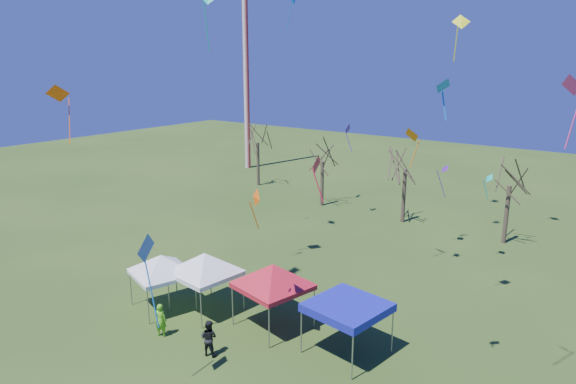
% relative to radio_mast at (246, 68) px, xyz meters
% --- Properties ---
extents(ground, '(140.00, 140.00, 0.00)m').
position_rel_radio_mast_xyz_m(ground, '(28.00, -34.00, -12.50)').
color(ground, '#284315').
rests_on(ground, ground).
extents(radio_mast, '(0.70, 0.70, 25.00)m').
position_rel_radio_mast_xyz_m(radio_mast, '(0.00, 0.00, 0.00)').
color(radio_mast, silver).
rests_on(radio_mast, ground).
extents(tree_0, '(3.83, 3.83, 8.44)m').
position_rel_radio_mast_xyz_m(tree_0, '(7.15, -6.62, -6.01)').
color(tree_0, '#3D2D21').
rests_on(tree_0, ground).
extents(tree_1, '(3.42, 3.42, 7.54)m').
position_rel_radio_mast_xyz_m(tree_1, '(17.23, -9.35, -6.71)').
color(tree_1, '#3D2D21').
rests_on(tree_1, ground).
extents(tree_2, '(3.71, 3.71, 8.18)m').
position_rel_radio_mast_xyz_m(tree_2, '(25.63, -9.62, -6.21)').
color(tree_2, '#3D2D21').
rests_on(tree_2, ground).
extents(tree_3, '(3.59, 3.59, 7.91)m').
position_rel_radio_mast_xyz_m(tree_3, '(34.03, -9.96, -6.42)').
color(tree_3, '#3D2D21').
rests_on(tree_3, ground).
extents(tent_white_west, '(3.91, 3.91, 3.64)m').
position_rel_radio_mast_xyz_m(tent_white_west, '(21.30, -32.28, -9.56)').
color(tent_white_west, gray).
rests_on(tent_white_west, ground).
extents(tent_white_mid, '(4.39, 4.39, 3.90)m').
position_rel_radio_mast_xyz_m(tent_white_mid, '(23.45, -31.05, -9.35)').
color(tent_white_mid, gray).
rests_on(tent_white_mid, ground).
extents(tent_red, '(4.45, 4.45, 4.02)m').
position_rel_radio_mast_xyz_m(tent_red, '(27.56, -30.29, -9.25)').
color(tent_red, gray).
rests_on(tent_red, ground).
extents(tent_blue, '(3.72, 3.72, 2.56)m').
position_rel_radio_mast_xyz_m(tent_blue, '(31.91, -30.24, -10.14)').
color(tent_blue, gray).
rests_on(tent_blue, ground).
extents(person_green, '(0.75, 0.61, 1.76)m').
position_rel_radio_mast_xyz_m(person_green, '(23.59, -34.40, -11.62)').
color(person_green, '#58B91D').
rests_on(person_green, ground).
extents(person_dark, '(1.00, 0.86, 1.77)m').
position_rel_radio_mast_xyz_m(person_dark, '(26.76, -34.21, -11.61)').
color(person_dark, black).
rests_on(person_dark, ground).
extents(kite_25, '(0.71, 0.83, 1.54)m').
position_rel_radio_mast_xyz_m(kite_25, '(36.01, -31.26, 0.13)').
color(kite_25, blue).
rests_on(kite_25, ground).
extents(kite_1, '(0.83, 0.58, 1.94)m').
position_rel_radio_mast_xyz_m(kite_1, '(28.61, -32.83, -4.82)').
color(kite_1, '#F85C0D').
rests_on(kite_1, ground).
extents(kite_27, '(0.61, 0.96, 2.30)m').
position_rel_radio_mast_xyz_m(kite_27, '(30.28, -30.59, -3.49)').
color(kite_27, red).
rests_on(kite_27, ground).
extents(kite_18, '(1.02, 0.92, 2.15)m').
position_rel_radio_mast_xyz_m(kite_18, '(34.34, -24.79, 2.71)').
color(kite_18, '#F4FF1A').
rests_on(kite_18, ground).
extents(kite_11, '(1.37, 1.14, 2.53)m').
position_rel_radio_mast_xyz_m(kite_11, '(29.82, -18.74, -3.56)').
color(kite_11, orange).
rests_on(kite_11, ground).
extents(kite_19, '(0.81, 0.79, 1.85)m').
position_rel_radio_mast_xyz_m(kite_19, '(33.79, -15.05, -6.57)').
color(kite_19, '#0CC0AB').
rests_on(kite_19, ground).
extents(kite_14, '(1.46, 1.47, 3.19)m').
position_rel_radio_mast_xyz_m(kite_14, '(16.59, -34.47, -0.68)').
color(kite_14, '#FF550D').
rests_on(kite_14, ground).
extents(kite_5, '(0.76, 1.31, 4.19)m').
position_rel_radio_mast_xyz_m(kite_5, '(26.89, -37.54, -6.12)').
color(kite_5, blue).
rests_on(kite_5, ground).
extents(kite_17, '(1.10, 0.94, 2.99)m').
position_rel_radio_mast_xyz_m(kite_17, '(39.38, -25.90, 0.02)').
color(kite_17, '#EF3585').
rests_on(kite_17, ground).
extents(kite_13, '(0.70, 0.99, 2.47)m').
position_rel_radio_mast_xyz_m(kite_13, '(21.03, -11.49, -4.67)').
color(kite_13, '#4817A5').
rests_on(kite_13, ground).
extents(kite_22, '(1.03, 1.03, 2.57)m').
position_rel_radio_mast_xyz_m(kite_22, '(30.38, -13.85, -6.62)').
color(kite_22, '#5617A3').
rests_on(kite_22, ground).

